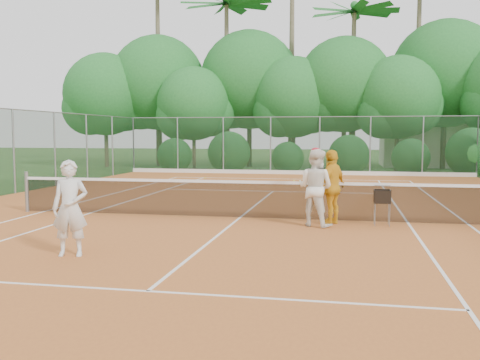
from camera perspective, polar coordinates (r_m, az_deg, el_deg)
name	(u,v)px	position (r m, az deg, el deg)	size (l,w,h in m)	color
ground	(239,219)	(13.55, -0.08, -4.18)	(120.00, 120.00, 0.00)	#284A1A
clay_court	(239,219)	(13.55, -0.08, -4.14)	(18.00, 36.00, 0.02)	#B6632A
club_building	(444,143)	(37.68, 20.96, 3.66)	(8.00, 5.00, 3.00)	beige
tennis_net	(239,198)	(13.48, -0.08, -1.95)	(11.97, 0.10, 1.10)	gray
player_white	(70,208)	(9.78, -17.67, -2.88)	(0.61, 0.40, 1.69)	silver
player_center_grp	(315,187)	(12.44, 8.04, -0.79)	(1.07, 0.98, 1.82)	white
player_yellow	(332,187)	(12.78, 9.79, -0.74)	(1.03, 0.43, 1.76)	gold
ball_hopper	(382,197)	(12.87, 14.93, -1.79)	(0.36, 0.36, 0.83)	gray
stray_ball_a	(205,178)	(25.44, -3.75, 0.23)	(0.07, 0.07, 0.07)	#CFD732
stray_ball_b	(299,181)	(23.67, 6.35, -0.15)	(0.07, 0.07, 0.07)	#CAEA36
stray_ball_c	(294,181)	(23.95, 5.77, -0.08)	(0.07, 0.07, 0.07)	#E7EF37
court_markings	(239,218)	(13.55, -0.08, -4.09)	(11.03, 23.83, 0.01)	white
fence_back	(295,146)	(28.25, 5.87, 3.67)	(18.07, 0.07, 3.00)	#19381E
tropical_treeline	(327,85)	(33.50, 9.24, 9.99)	(32.10, 8.49, 15.03)	brown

